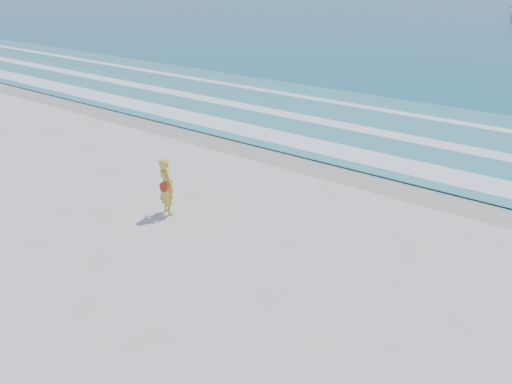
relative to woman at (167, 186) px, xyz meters
The scene contains 7 objects.
ground 3.75m from the woman, 63.85° to the right, with size 400.00×400.00×0.00m, color silver.
wet_sand 5.98m from the woman, 74.19° to the left, with size 400.00×2.40×0.00m, color #B2A893.
shallow 10.85m from the woman, 81.41° to the left, with size 400.00×10.00×0.01m, color #59B7AD.
foam_near 7.23m from the woman, 77.01° to the left, with size 400.00×1.40×0.01m, color white.
foam_mid 10.06m from the woman, 80.73° to the left, with size 400.00×0.90×0.01m, color white.
foam_far 13.33m from the woman, 83.02° to the left, with size 400.00×0.60×0.01m, color white.
woman is the anchor object (origin of this frame).
Camera 1 is at (7.42, -4.68, 5.87)m, focal length 35.00 mm.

